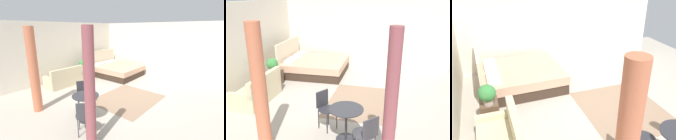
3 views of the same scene
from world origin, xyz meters
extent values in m
cube|color=#B2A899|center=(0.00, 0.00, -0.01)|extent=(8.98, 9.57, 0.02)
cube|color=silver|center=(2.99, 0.00, 1.35)|extent=(0.12, 6.57, 2.71)
cube|color=#93755B|center=(-0.30, -0.46, 0.00)|extent=(2.24, 1.90, 0.01)
cube|color=#38281E|center=(1.71, 1.61, 0.15)|extent=(2.00, 2.21, 0.29)
cube|color=tan|center=(1.71, 1.61, 0.41)|extent=(2.04, 2.25, 0.24)
cube|color=beige|center=(1.67, 2.71, 0.62)|extent=(1.99, 0.13, 1.25)
cube|color=white|center=(1.26, 2.39, 0.59)|extent=(0.71, 0.34, 0.12)
cube|color=white|center=(2.11, 2.41, 0.59)|extent=(0.71, 0.34, 0.12)
cube|color=beige|center=(-0.95, 2.16, 0.61)|extent=(1.53, 0.15, 0.44)
cube|color=beige|center=(-0.26, 2.48, 0.45)|extent=(0.14, 0.76, 0.12)
cube|color=brown|center=(0.29, 2.57, 0.24)|extent=(0.49, 0.39, 0.48)
cylinder|color=tan|center=(0.19, 2.57, 0.54)|extent=(0.21, 0.21, 0.12)
sphere|color=#387F3D|center=(0.19, 2.57, 0.76)|extent=(0.37, 0.37, 0.37)
cylinder|color=silver|center=(0.41, 2.54, 0.58)|extent=(0.10, 0.10, 0.19)
cylinder|color=#2D2D33|center=(-1.83, 0.11, 0.49)|extent=(0.57, 0.57, 0.02)
cube|color=#2D2D33|center=(-1.73, 0.26, 0.69)|extent=(0.30, 0.20, 0.38)
camera|label=1|loc=(-4.65, -3.44, 2.43)|focal=25.67mm
camera|label=2|loc=(-6.22, -1.25, 2.95)|focal=37.17mm
camera|label=3|loc=(-4.51, 2.50, 3.32)|focal=38.95mm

